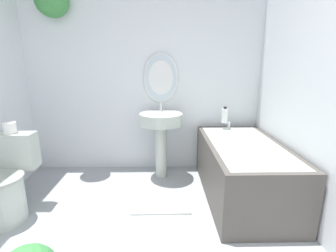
{
  "coord_description": "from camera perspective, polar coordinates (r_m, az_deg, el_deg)",
  "views": [
    {
      "loc": [
        0.23,
        -0.44,
        1.36
      ],
      "look_at": [
        0.27,
        1.64,
        0.83
      ],
      "focal_mm": 26.0,
      "sensor_mm": 36.0,
      "label": 1
    }
  ],
  "objects": [
    {
      "name": "wall_back",
      "position": [
        3.12,
        -7.55,
        12.95
      ],
      "size": [
        3.02,
        0.37,
        2.4
      ],
      "color": "silver",
      "rests_on": "ground_plane"
    },
    {
      "name": "wall_right",
      "position": [
        2.17,
        34.38,
        7.57
      ],
      "size": [
        0.06,
        2.77,
        2.4
      ],
      "color": "silver",
      "rests_on": "ground_plane"
    },
    {
      "name": "toilet",
      "position": [
        2.66,
        -33.83,
        -11.39
      ],
      "size": [
        0.41,
        0.55,
        0.74
      ],
      "color": "#B2BCB2",
      "rests_on": "ground_plane"
    },
    {
      "name": "pedestal_sink",
      "position": [
        2.89,
        -1.65,
        -0.55
      ],
      "size": [
        0.51,
        0.51,
        0.9
      ],
      "color": "#B2BCB2",
      "rests_on": "ground_plane"
    },
    {
      "name": "bathtub",
      "position": [
        2.68,
        17.08,
        -9.61
      ],
      "size": [
        0.75,
        1.43,
        0.66
      ],
      "color": "#4C4742",
      "rests_on": "ground_plane"
    },
    {
      "name": "shampoo_bottle",
      "position": [
        3.06,
        13.16,
        2.43
      ],
      "size": [
        0.07,
        0.07,
        0.2
      ],
      "color": "white",
      "rests_on": "bathtub"
    },
    {
      "name": "bath_mat",
      "position": [
        2.58,
        -1.64,
        -17.32
      ],
      "size": [
        0.57,
        0.42,
        0.02
      ],
      "color": "silver",
      "rests_on": "ground_plane"
    },
    {
      "name": "toilet_paper_roll",
      "position": [
        2.66,
        -33.11,
        -0.37
      ],
      "size": [
        0.11,
        0.11,
        0.1
      ],
      "color": "white",
      "rests_on": "toilet"
    }
  ]
}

